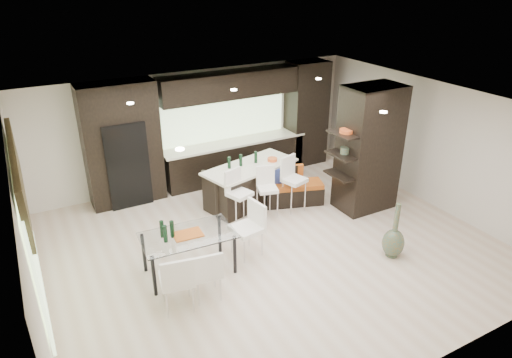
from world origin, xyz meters
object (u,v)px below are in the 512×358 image
stool_right (294,189)px  chair_far (177,283)px  chair_near (206,275)px  floor_vase (395,230)px  chair_end (247,232)px  kitchen_island (250,184)px  stool_left (240,203)px  stool_mid (267,198)px  dining_table (189,254)px  bench (293,193)px

stool_right → chair_far: 3.75m
chair_far → chair_near: bearing=13.2°
floor_vase → chair_end: bearing=150.5°
chair_far → kitchen_island: bearing=55.1°
stool_left → stool_mid: size_ratio=1.08×
stool_right → chair_end: 1.98m
dining_table → chair_near: bearing=-86.7°
dining_table → floor_vase: bearing=-17.7°
stool_left → chair_end: bearing=-129.6°
bench → dining_table: bearing=-137.8°
floor_vase → stool_right: bearing=105.1°
chair_near → chair_far: size_ratio=0.91×
stool_left → floor_vase: (1.94, -2.35, 0.06)m
chair_near → chair_end: size_ratio=0.90×
stool_mid → chair_near: 2.80m
stool_left → chair_end: size_ratio=1.02×
kitchen_island → dining_table: kitchen_island is taller
chair_near → stool_mid: bearing=48.0°
kitchen_island → stool_mid: 0.75m
bench → kitchen_island: bearing=166.4°
bench → stool_right: bearing=-103.8°
stool_mid → bench: stool_mid is taller
stool_left → dining_table: size_ratio=0.61×
stool_mid → kitchen_island: bearing=105.6°
kitchen_island → floor_vase: floor_vase is taller
dining_table → stool_left: bearing=38.1°
bench → stool_mid: bearing=-145.1°
dining_table → chair_end: size_ratio=1.65×
bench → floor_vase: floor_vase is taller
stool_mid → stool_right: size_ratio=0.91×
stool_left → bench: size_ratio=0.74×
stool_mid → bench: (0.81, 0.24, -0.20)m
dining_table → stool_mid: bearing=29.4°
stool_left → floor_vase: floor_vase is taller
kitchen_island → chair_end: 2.08m
stool_right → dining_table: 2.99m
floor_vase → chair_end: 2.67m
floor_vase → kitchen_island: bearing=112.4°
bench → dining_table: (-2.96, -1.29, 0.13)m
kitchen_island → stool_mid: bearing=-104.6°
stool_left → chair_near: stool_left is taller
bench → floor_vase: bearing=-61.1°
dining_table → chair_far: chair_far is taller
floor_vase → chair_far: 3.96m
kitchen_island → chair_near: 3.34m
kitchen_island → stool_mid: (0.00, -0.75, 0.00)m
bench → chair_near: chair_near is taller
bench → chair_end: size_ratio=1.37×
chair_far → stool_right: bearing=39.5°
stool_mid → floor_vase: 2.70m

